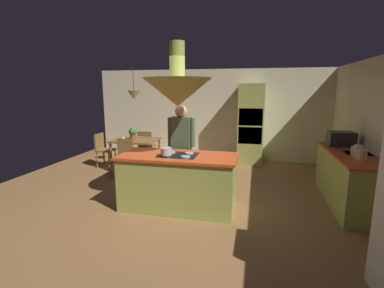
# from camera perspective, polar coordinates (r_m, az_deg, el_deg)

# --- Properties ---
(ground) EXTENTS (8.16, 8.16, 0.00)m
(ground) POSITION_cam_1_polar(r_m,az_deg,el_deg) (5.15, -2.12, -11.79)
(ground) COLOR olive
(wall_back) EXTENTS (6.80, 0.10, 2.55)m
(wall_back) POSITION_cam_1_polar(r_m,az_deg,el_deg) (8.16, 4.12, 5.91)
(wall_back) COLOR beige
(wall_back) RESTS_ON ground
(kitchen_island) EXTENTS (1.94, 0.89, 0.94)m
(kitchen_island) POSITION_cam_1_polar(r_m,az_deg,el_deg) (4.80, -2.78, -7.56)
(kitchen_island) COLOR #A0A84C
(kitchen_island) RESTS_ON ground
(counter_run_right) EXTENTS (0.73, 2.13, 0.92)m
(counter_run_right) POSITION_cam_1_polar(r_m,az_deg,el_deg) (5.63, 29.04, -6.09)
(counter_run_right) COLOR #A0A84C
(counter_run_right) RESTS_ON ground
(oven_tower) EXTENTS (0.66, 0.62, 2.14)m
(oven_tower) POSITION_cam_1_polar(r_m,az_deg,el_deg) (7.68, 11.78, 3.87)
(oven_tower) COLOR #A0A84C
(oven_tower) RESTS_ON ground
(dining_table) EXTENTS (1.09, 0.92, 0.76)m
(dining_table) POSITION_cam_1_polar(r_m,az_deg,el_deg) (7.24, -11.31, 0.18)
(dining_table) COLOR brown
(dining_table) RESTS_ON ground
(person_at_island) EXTENTS (0.53, 0.23, 1.70)m
(person_at_island) POSITION_cam_1_polar(r_m,az_deg,el_deg) (5.38, -2.17, 0.13)
(person_at_island) COLOR tan
(person_at_island) RESTS_ON ground
(range_hood) EXTENTS (1.10, 1.10, 1.00)m
(range_hood) POSITION_cam_1_polar(r_m,az_deg,el_deg) (4.55, -2.96, 10.77)
(range_hood) COLOR #A0A84C
(pendant_light_over_table) EXTENTS (0.32, 0.32, 0.82)m
(pendant_light_over_table) POSITION_cam_1_polar(r_m,az_deg,el_deg) (7.12, -11.68, 9.71)
(pendant_light_over_table) COLOR beige
(chair_facing_island) EXTENTS (0.40, 0.40, 0.87)m
(chair_facing_island) POSITION_cam_1_polar(r_m,az_deg,el_deg) (6.67, -13.64, -2.22)
(chair_facing_island) COLOR brown
(chair_facing_island) RESTS_ON ground
(chair_by_back_wall) EXTENTS (0.40, 0.40, 0.87)m
(chair_by_back_wall) POSITION_cam_1_polar(r_m,az_deg,el_deg) (7.88, -9.26, -0.04)
(chair_by_back_wall) COLOR brown
(chair_by_back_wall) RESTS_ON ground
(chair_at_corner) EXTENTS (0.40, 0.40, 0.87)m
(chair_at_corner) POSITION_cam_1_polar(r_m,az_deg,el_deg) (7.69, -17.56, -0.69)
(chair_at_corner) COLOR brown
(chair_at_corner) RESTS_ON ground
(potted_plant_on_table) EXTENTS (0.20, 0.20, 0.30)m
(potted_plant_on_table) POSITION_cam_1_polar(r_m,az_deg,el_deg) (7.17, -11.90, 2.21)
(potted_plant_on_table) COLOR #99382D
(potted_plant_on_table) RESTS_ON dining_table
(cup_on_table) EXTENTS (0.07, 0.07, 0.09)m
(cup_on_table) POSITION_cam_1_polar(r_m,az_deg,el_deg) (7.11, -13.76, 1.05)
(cup_on_table) COLOR white
(cup_on_table) RESTS_ON dining_table
(canister_flour) EXTENTS (0.14, 0.14, 0.17)m
(canister_flour) POSITION_cam_1_polar(r_m,az_deg,el_deg) (5.02, 31.17, -1.92)
(canister_flour) COLOR #E0B78C
(canister_flour) RESTS_ON counter_run_right
(canister_sugar) EXTENTS (0.13, 0.13, 0.20)m
(canister_sugar) POSITION_cam_1_polar(r_m,az_deg,el_deg) (5.19, 30.59, -1.30)
(canister_sugar) COLOR #E0B78C
(canister_sugar) RESTS_ON counter_run_right
(canister_tea) EXTENTS (0.11, 0.11, 0.15)m
(canister_tea) POSITION_cam_1_polar(r_m,az_deg,el_deg) (5.36, 29.99, -1.20)
(canister_tea) COLOR #E0B78C
(canister_tea) RESTS_ON counter_run_right
(microwave_on_counter) EXTENTS (0.46, 0.36, 0.28)m
(microwave_on_counter) POSITION_cam_1_polar(r_m,az_deg,el_deg) (6.09, 27.94, 0.93)
(microwave_on_counter) COLOR #232326
(microwave_on_counter) RESTS_ON counter_run_right
(cooking_pot_on_cooktop) EXTENTS (0.18, 0.18, 0.12)m
(cooking_pot_on_cooktop) POSITION_cam_1_polar(r_m,az_deg,el_deg) (4.58, -5.21, -1.52)
(cooking_pot_on_cooktop) COLOR #B2B2B7
(cooking_pot_on_cooktop) RESTS_ON kitchen_island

